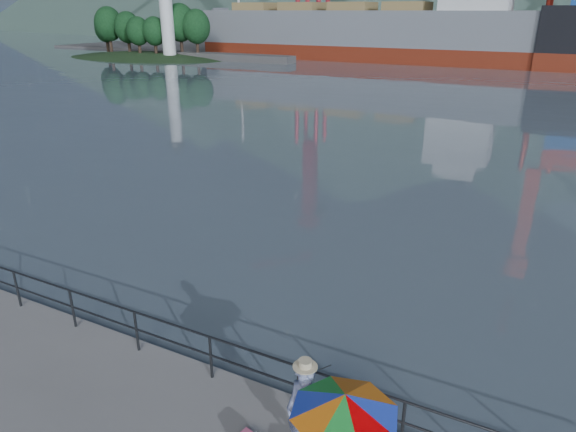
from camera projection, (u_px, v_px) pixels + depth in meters
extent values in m
cube|color=#505F6A|center=(537.00, 43.00, 116.71)|extent=(500.00, 280.00, 0.00)
cylinder|color=#2D3033|center=(170.00, 324.00, 10.73)|extent=(22.00, 0.05, 0.05)
cylinder|color=#2D3033|center=(172.00, 342.00, 10.90)|extent=(22.00, 0.05, 0.05)
cube|color=#2D3033|center=(172.00, 344.00, 10.92)|extent=(22.00, 0.06, 1.00)
ellipsoid|color=#263F1E|center=(145.00, 56.00, 84.25)|extent=(48.00, 26.40, 8.40)
cylinder|color=white|center=(166.00, 14.00, 78.44)|extent=(2.00, 2.00, 13.00)
imported|color=navy|center=(304.00, 414.00, 8.45)|extent=(0.73, 0.54, 1.85)
cone|color=orange|center=(345.00, 403.00, 7.40)|extent=(1.84, 1.84, 0.34)
cylinder|color=black|center=(324.00, 405.00, 9.92)|extent=(0.41, 1.54, 1.12)
cube|color=maroon|center=(359.00, 53.00, 80.44)|extent=(52.38, 9.06, 2.50)
cube|color=slate|center=(360.00, 28.00, 79.04)|extent=(52.38, 9.06, 5.00)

